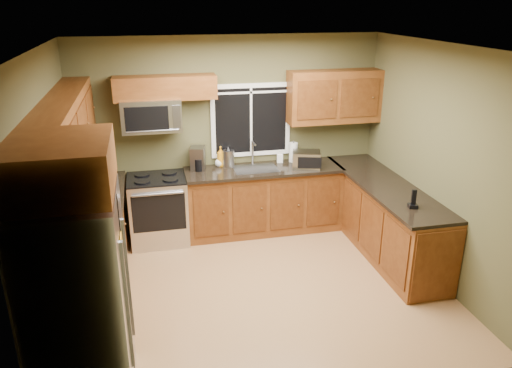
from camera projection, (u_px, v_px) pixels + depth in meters
name	position (u px, v px, depth m)	size (l,w,h in m)	color
floor	(258.00, 288.00, 5.77)	(4.20, 4.20, 0.00)	#996D43
ceiling	(259.00, 47.00, 4.82)	(4.20, 4.20, 0.00)	white
back_wall	(230.00, 135.00, 6.94)	(4.20, 4.20, 0.00)	#4C4A2B
front_wall	(314.00, 259.00, 3.65)	(4.20, 4.20, 0.00)	#4C4A2B
left_wall	(49.00, 194.00, 4.86)	(3.60, 3.60, 0.00)	#4C4A2B
right_wall	(437.00, 164.00, 5.72)	(3.60, 3.60, 0.00)	#4C4A2B
window	(251.00, 120.00, 6.91)	(1.12, 0.03, 1.02)	white
base_cabinets_left	(95.00, 250.00, 5.67)	(0.60, 2.65, 0.90)	brown
countertop_left	(93.00, 212.00, 5.51)	(0.65, 2.65, 0.04)	black
base_cabinets_back	(263.00, 200.00, 7.06)	(2.17, 0.60, 0.90)	brown
countertop_back	(264.00, 170.00, 6.88)	(2.17, 0.65, 0.04)	black
base_cabinets_peninsula	(384.00, 219.00, 6.47)	(0.60, 2.52, 0.90)	brown
countertop_peninsula	(385.00, 185.00, 6.31)	(0.65, 2.50, 0.04)	black
upper_cabinets_left	(66.00, 130.00, 5.15)	(0.33, 2.65, 0.72)	brown
upper_cabinets_back_left	(165.00, 88.00, 6.36)	(1.30, 0.33, 0.30)	brown
upper_cabinets_back_right	(334.00, 97.00, 6.91)	(1.30, 0.33, 0.72)	brown
upper_cabinet_over_fridge	(60.00, 167.00, 3.51)	(0.72, 0.90, 0.38)	brown
refrigerator	(80.00, 303.00, 3.90)	(0.74, 0.90, 1.80)	#B7B7BC
range	(158.00, 209.00, 6.73)	(0.76, 0.69, 0.94)	#B7B7BC
microwave	(151.00, 115.00, 6.41)	(0.76, 0.41, 0.42)	#B7B7BC
sink	(255.00, 168.00, 6.86)	(0.60, 0.42, 0.36)	slate
toaster_oven	(306.00, 160.00, 6.85)	(0.44, 0.39, 0.23)	#B7B7BC
coffee_maker	(198.00, 159.00, 6.79)	(0.24, 0.29, 0.31)	slate
kettle	(228.00, 158.00, 6.89)	(0.21, 0.21, 0.29)	#B7B7BC
paper_towel_roll	(293.00, 152.00, 7.11)	(0.13, 0.13, 0.31)	white
soap_bottle_a	(221.00, 156.00, 6.91)	(0.11, 0.11, 0.28)	orange
soap_bottle_b	(280.00, 156.00, 7.09)	(0.08, 0.08, 0.18)	white
soap_bottle_c	(219.00, 161.00, 6.93)	(0.12, 0.12, 0.15)	white
cordless_phone	(413.00, 202.00, 5.56)	(0.12, 0.12, 0.22)	black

